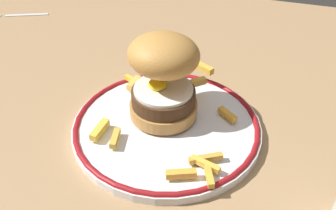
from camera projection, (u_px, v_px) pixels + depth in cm
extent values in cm
cube|color=#9C7952|center=(167.00, 141.00, 56.55)|extent=(121.65, 101.15, 4.00)
cylinder|color=silver|center=(168.00, 128.00, 54.92)|extent=(25.90, 25.90, 1.20)
torus|color=maroon|center=(168.00, 125.00, 54.55)|extent=(25.50, 25.50, 0.80)
cylinder|color=#B47E3F|center=(164.00, 108.00, 55.35)|extent=(9.42, 9.42, 1.80)
cylinder|color=#422917|center=(163.00, 97.00, 54.17)|extent=(8.77, 8.77, 2.07)
cylinder|color=white|center=(163.00, 89.00, 53.39)|extent=(8.05, 8.05, 0.50)
ellipsoid|color=yellow|center=(158.00, 84.00, 53.19)|extent=(2.60, 2.60, 1.40)
ellipsoid|color=#B7813D|center=(164.00, 55.00, 51.87)|extent=(12.28, 12.54, 6.31)
cube|color=gold|center=(132.00, 80.00, 61.89)|extent=(3.02, 1.88, 0.70)
cube|color=gold|center=(195.00, 83.00, 57.89)|extent=(3.12, 2.95, 0.91)
cube|color=gold|center=(201.00, 67.00, 61.03)|extent=(4.41, 2.99, 0.99)
cube|color=gold|center=(181.00, 174.00, 46.24)|extent=(3.69, 2.17, 0.89)
cube|color=gold|center=(209.00, 176.00, 46.04)|extent=(1.84, 3.12, 0.73)
cube|color=gold|center=(206.00, 158.00, 48.38)|extent=(4.07, 2.75, 0.73)
cube|color=gold|center=(227.00, 114.00, 55.03)|extent=(2.99, 2.57, 0.81)
cube|color=gold|center=(100.00, 130.00, 52.34)|extent=(1.26, 3.84, 1.00)
cube|color=gold|center=(115.00, 138.00, 51.21)|extent=(1.40, 3.42, 0.80)
cube|color=gold|center=(205.00, 164.00, 47.60)|extent=(3.93, 1.84, 0.73)
cube|color=#E5B14C|center=(134.00, 83.00, 60.99)|extent=(1.34, 3.21, 0.94)
cube|color=silver|center=(27.00, 14.00, 84.85)|extent=(8.61, 4.20, 0.32)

